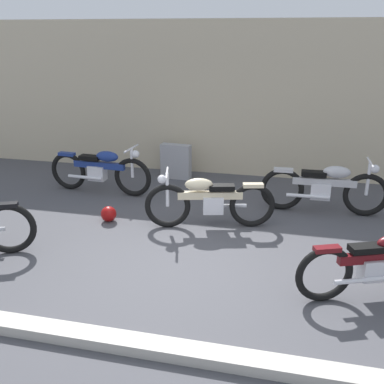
{
  "coord_description": "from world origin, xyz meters",
  "views": [
    {
      "loc": [
        1.35,
        -5.05,
        2.98
      ],
      "look_at": [
        -0.16,
        1.47,
        0.55
      ],
      "focal_mm": 41.3,
      "sensor_mm": 36.0,
      "label": 1
    }
  ],
  "objects": [
    {
      "name": "stone_marker",
      "position": [
        -1.04,
        3.73,
        0.37
      ],
      "size": [
        0.66,
        0.26,
        0.74
      ],
      "primitive_type": "cube",
      "rotation": [
        0.0,
        0.0,
        -0.09
      ],
      "color": "#9E9EA3",
      "rests_on": "ground_plane"
    },
    {
      "name": "motorcycle_blue",
      "position": [
        -2.23,
        2.52,
        0.46
      ],
      "size": [
        2.14,
        0.6,
        0.96
      ],
      "rotation": [
        0.0,
        0.0,
        -0.06
      ],
      "color": "black",
      "rests_on": "ground_plane"
    },
    {
      "name": "motorcycle_silver",
      "position": [
        1.96,
        2.44,
        0.47
      ],
      "size": [
        2.16,
        0.6,
        0.97
      ],
      "rotation": [
        0.0,
        0.0,
        0.02
      ],
      "color": "black",
      "rests_on": "ground_plane"
    },
    {
      "name": "motorcycle_cream",
      "position": [
        0.13,
        1.4,
        0.45
      ],
      "size": [
        2.04,
        0.75,
        0.94
      ],
      "rotation": [
        0.0,
        0.0,
        3.39
      ],
      "color": "black",
      "rests_on": "ground_plane"
    },
    {
      "name": "curb_strip",
      "position": [
        0.0,
        -1.67,
        0.06
      ],
      "size": [
        18.0,
        0.24,
        0.12
      ],
      "primitive_type": "cube",
      "color": "#B7B2A8",
      "rests_on": "ground_plane"
    },
    {
      "name": "motorcycle_maroon",
      "position": [
        2.45,
        -0.12,
        0.43
      ],
      "size": [
        1.88,
        0.91,
        0.89
      ],
      "rotation": [
        0.0,
        0.0,
        0.38
      ],
      "color": "black",
      "rests_on": "ground_plane"
    },
    {
      "name": "building_wall",
      "position": [
        0.0,
        4.43,
        1.62
      ],
      "size": [
        18.0,
        0.3,
        3.24
      ],
      "primitive_type": "cube",
      "color": "beige",
      "rests_on": "ground_plane"
    },
    {
      "name": "helmet",
      "position": [
        -1.53,
        1.23,
        0.13
      ],
      "size": [
        0.26,
        0.26,
        0.26
      ],
      "primitive_type": "sphere",
      "color": "maroon",
      "rests_on": "ground_plane"
    },
    {
      "name": "ground_plane",
      "position": [
        0.0,
        0.0,
        0.0
      ],
      "size": [
        40.0,
        40.0,
        0.0
      ],
      "primitive_type": "plane",
      "color": "#47474C"
    }
  ]
}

